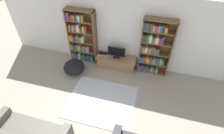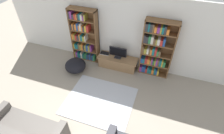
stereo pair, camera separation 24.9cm
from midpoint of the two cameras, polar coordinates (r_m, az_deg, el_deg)
wall_back at (r=5.96m, az=5.23°, el=11.17°), size 8.80×0.06×2.60m
bookshelf_left at (r=6.44m, az=-8.06°, el=9.76°), size 1.00×0.30×2.01m
bookshelf_right at (r=5.86m, az=15.20°, el=5.52°), size 1.00×0.30×2.01m
tv_stand at (r=6.36m, az=2.97°, el=1.55°), size 1.43×0.49×0.42m
television at (r=6.09m, az=3.12°, el=4.73°), size 0.63×0.16×0.43m
laptop at (r=6.41m, az=-1.21°, el=4.48°), size 0.34×0.21×0.03m
area_rug at (r=5.40m, az=-2.68°, el=-10.95°), size 2.00×1.69×0.02m
couch_left_sectional at (r=4.91m, az=-24.96°, el=-19.00°), size 1.88×0.81×0.82m
beanbag_ottoman at (r=6.29m, az=-10.74°, el=0.44°), size 0.73×0.73×0.46m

